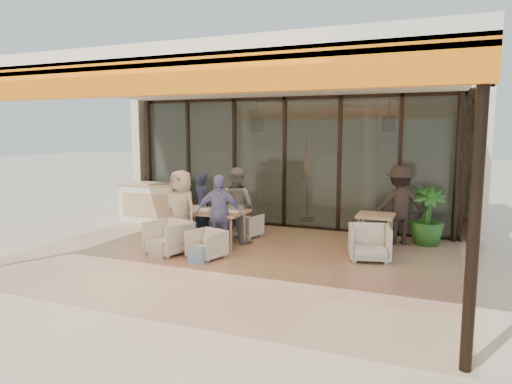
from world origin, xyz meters
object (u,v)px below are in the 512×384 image
dining_table (210,213)px  diner_grey (238,205)px  chair_near_right (207,243)px  standing_woman (400,205)px  host_counter (154,202)px  chair_far_left (214,219)px  diner_navy (203,206)px  chair_near_left (168,236)px  diner_periwinkle (218,214)px  side_chair (369,241)px  potted_palm (427,217)px  side_table (375,220)px  chair_far_right (247,224)px  diner_cream (181,210)px

dining_table → diner_grey: (0.43, 0.44, 0.12)m
chair_near_right → standing_woman: standing_woman is taller
host_counter → chair_far_left: size_ratio=2.53×
standing_woman → diner_navy: bearing=-8.0°
chair_near_right → diner_navy: diner_navy is taller
host_counter → diner_grey: (2.92, -1.14, 0.28)m
chair_near_left → diner_periwinkle: size_ratio=0.48×
side_chair → potted_palm: (0.94, 1.59, 0.25)m
chair_near_left → diner_navy: size_ratio=0.49×
host_counter → chair_far_left: bearing=-17.3°
dining_table → side_table: dining_table is taller
side_chair → standing_woman: 1.60m
side_chair → chair_far_left: bearing=152.7°
chair_far_right → chair_far_left: bearing=13.1°
diner_periwinkle → diner_grey: bearing=71.1°
host_counter → chair_near_right: 3.88m
diner_cream → side_table: size_ratio=2.15×
diner_navy → diner_cream: 0.90m
chair_near_right → diner_cream: diner_cream is taller
dining_table → chair_near_right: dining_table is taller
diner_cream → standing_woman: standing_woman is taller
chair_far_right → chair_near_right: size_ratio=0.98×
chair_far_right → standing_woman: (3.22, 0.59, 0.54)m
chair_far_right → diner_periwinkle: size_ratio=0.38×
host_counter → diner_cream: (2.08, -2.04, 0.27)m
chair_near_left → diner_periwinkle: 1.06m
chair_far_left → standing_woman: bearing=173.5°
chair_far_right → chair_near_left: 2.08m
dining_table → chair_far_right: bearing=65.7°
host_counter → chair_near_left: size_ratio=2.51×
chair_far_right → side_chair: 2.97m
host_counter → chair_near_left: bearing=-50.8°
chair_far_right → side_table: size_ratio=0.80×
diner_cream → chair_far_left: bearing=104.8°
dining_table → diner_grey: size_ratio=0.93×
dining_table → potted_palm: (4.20, 1.65, -0.07)m
host_counter → diner_periwinkle: (2.92, -2.04, 0.24)m
chair_far_right → host_counter: bearing=0.7°
chair_far_right → side_chair: side_chair is taller
chair_near_left → standing_woman: standing_woman is taller
diner_grey → side_chair: size_ratio=2.19×
chair_far_left → diner_navy: size_ratio=0.49×
dining_table → potted_palm: 4.51m
dining_table → diner_navy: diner_navy is taller
diner_grey → side_chair: bearing=-167.4°
chair_near_right → diner_cream: bearing=166.3°
chair_near_right → diner_cream: 1.10m
chair_far_right → potted_palm: potted_palm is taller
diner_grey → chair_far_right: bearing=-69.7°
chair_far_right → diner_navy: 1.08m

